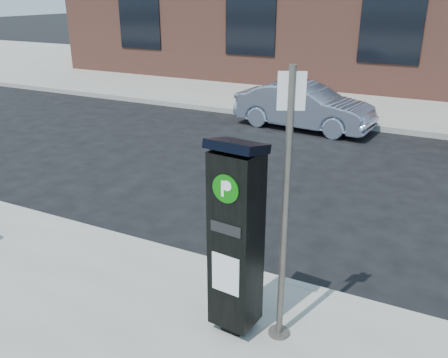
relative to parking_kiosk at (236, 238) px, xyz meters
The scene contains 7 objects.
ground 1.78m from the parking_kiosk, 120.20° to the left, with size 120.00×120.00×0.00m, color black.
sidewalk_far 15.16m from the parking_kiosk, 92.44° to the left, with size 60.00×12.00×0.15m, color gray.
curb_near 1.72m from the parking_kiosk, 120.66° to the left, with size 60.00×0.12×0.16m, color #9E9B93.
curb_far 9.22m from the parking_kiosk, 94.03° to the left, with size 60.00×0.12×0.16m, color #9E9B93.
parking_kiosk is the anchor object (origin of this frame).
sign_pole 0.55m from the parking_kiosk, 14.58° to the left, with size 0.23×0.22×2.79m.
car_silver 8.76m from the parking_kiosk, 103.16° to the left, with size 1.30×3.72×1.23m, color #8C99B2.
Camera 1 is at (2.40, -4.85, 3.51)m, focal length 38.00 mm.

